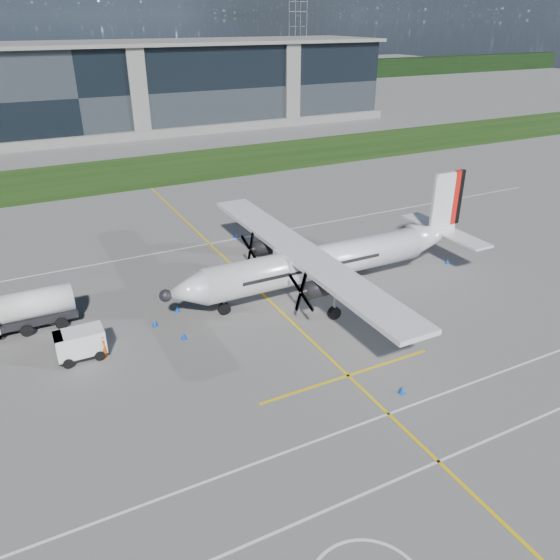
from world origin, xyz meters
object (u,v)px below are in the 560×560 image
at_px(ground_crew_person, 104,345).
at_px(safety_cone_nose_port, 184,336).
at_px(baggage_tug, 81,344).
at_px(safety_cone_portwing, 402,390).
at_px(safety_cone_stbdwing, 235,235).
at_px(safety_cone_nose_stbd, 177,308).
at_px(safety_cone_tail, 448,261).
at_px(safety_cone_fwd, 155,323).
at_px(pylon_east, 298,31).
at_px(turboprop_aircraft, 329,242).
at_px(fuel_tanker_truck, 13,313).

height_order(ground_crew_person, safety_cone_nose_port, ground_crew_person).
xyz_separation_m(baggage_tug, safety_cone_portwing, (15.91, -12.33, -0.71)).
xyz_separation_m(safety_cone_portwing, safety_cone_stbdwing, (1.02, 27.35, 0.00)).
bearing_deg(safety_cone_nose_stbd, safety_cone_tail, -6.00).
relative_size(safety_cone_nose_port, safety_cone_stbdwing, 1.00).
bearing_deg(ground_crew_person, safety_cone_stbdwing, -29.93).
relative_size(ground_crew_person, safety_cone_fwd, 3.86).
bearing_deg(safety_cone_fwd, safety_cone_portwing, -52.70).
bearing_deg(safety_cone_stbdwing, safety_cone_fwd, -131.40).
relative_size(safety_cone_nose_port, safety_cone_nose_stbd, 1.00).
bearing_deg(pylon_east, safety_cone_tail, -113.96).
relative_size(turboprop_aircraft, safety_cone_portwing, 54.73).
height_order(safety_cone_fwd, safety_cone_nose_stbd, same).
bearing_deg(safety_cone_nose_port, baggage_tug, 172.15).
bearing_deg(pylon_east, safety_cone_nose_port, -121.29).
xyz_separation_m(pylon_east, turboprop_aircraft, (-77.08, -145.49, -10.90)).
bearing_deg(fuel_tanker_truck, safety_cone_nose_port, -32.25).
bearing_deg(safety_cone_portwing, safety_cone_tail, 40.11).
relative_size(safety_cone_fwd, safety_cone_stbdwing, 1.00).
bearing_deg(safety_cone_fwd, safety_cone_nose_port, -64.02).
relative_size(pylon_east, ground_crew_person, 15.56).
bearing_deg(baggage_tug, pylon_east, 56.75).
bearing_deg(turboprop_aircraft, safety_cone_fwd, 177.20).
bearing_deg(safety_cone_fwd, ground_crew_person, -147.71).
height_order(fuel_tanker_truck, safety_cone_fwd, fuel_tanker_truck).
height_order(safety_cone_portwing, safety_cone_nose_port, same).
relative_size(fuel_tanker_truck, safety_cone_stbdwing, 14.87).
height_order(pylon_east, turboprop_aircraft, pylon_east).
bearing_deg(safety_cone_nose_stbd, ground_crew_person, -147.43).
height_order(safety_cone_nose_stbd, safety_cone_stbdwing, same).
bearing_deg(safety_cone_stbdwing, safety_cone_portwing, -92.15).
distance_m(ground_crew_person, safety_cone_fwd, 4.62).
height_order(pylon_east, safety_cone_stbdwing, pylon_east).
bearing_deg(fuel_tanker_truck, baggage_tug, -56.79).
distance_m(pylon_east, safety_cone_fwd, 171.59).
relative_size(pylon_east, safety_cone_nose_port, 60.00).
distance_m(pylon_east, safety_cone_tail, 160.45).
xyz_separation_m(safety_cone_fwd, safety_cone_portwing, (10.70, -14.05, 0.00)).
xyz_separation_m(turboprop_aircraft, safety_cone_nose_stbd, (-11.75, 2.00, -3.85)).
height_order(turboprop_aircraft, safety_cone_stbdwing, turboprop_aircraft).
bearing_deg(safety_cone_nose_stbd, safety_cone_fwd, -146.90).
bearing_deg(safety_cone_tail, pylon_east, 66.04).
distance_m(pylon_east, turboprop_aircraft, 165.00).
xyz_separation_m(pylon_east, safety_cone_portwing, (-80.16, -158.86, -14.75)).
relative_size(baggage_tug, safety_cone_fwd, 6.38).
distance_m(safety_cone_nose_port, safety_cone_nose_stbd, 4.01).
height_order(safety_cone_portwing, safety_cone_nose_stbd, same).
distance_m(safety_cone_fwd, safety_cone_tail, 26.00).
distance_m(baggage_tug, safety_cone_tail, 31.19).
bearing_deg(safety_cone_nose_port, fuel_tanker_truck, 147.75).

